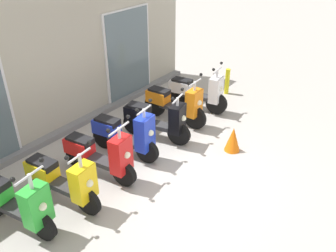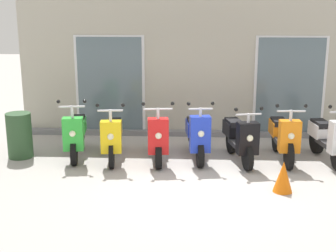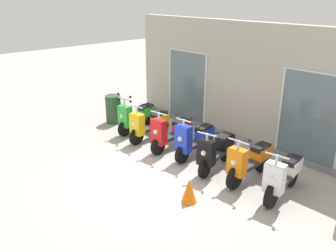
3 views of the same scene
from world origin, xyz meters
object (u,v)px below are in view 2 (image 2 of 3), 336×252
object	(u,v)px
scooter_black	(240,137)
trash_bin	(20,135)
scooter_blue	(197,135)
scooter_white	(329,138)
scooter_yellow	(113,136)
scooter_green	(76,134)
scooter_orange	(283,136)
scooter_red	(157,137)
traffic_cone	(283,177)

from	to	relation	value
scooter_black	trash_bin	world-z (taller)	scooter_black
scooter_blue	scooter_white	bearing A→B (deg)	-0.92
scooter_yellow	scooter_white	bearing A→B (deg)	1.10
scooter_green	scooter_orange	xyz separation A→B (m)	(4.08, 0.02, 0.00)
scooter_red	scooter_orange	distance (m)	2.46
scooter_green	traffic_cone	distance (m)	4.13
scooter_red	scooter_black	xyz separation A→B (m)	(1.60, -0.03, 0.02)
scooter_blue	scooter_white	distance (m)	2.54
traffic_cone	scooter_red	bearing A→B (deg)	145.02
scooter_yellow	scooter_blue	distance (m)	1.65
scooter_yellow	scooter_red	size ratio (longest dim) A/B	1.00
scooter_black	scooter_white	world-z (taller)	scooter_white
scooter_orange	scooter_white	size ratio (longest dim) A/B	1.04
traffic_cone	scooter_green	bearing A→B (deg)	156.97
scooter_white	scooter_green	bearing A→B (deg)	179.52
traffic_cone	scooter_black	bearing A→B (deg)	111.05
scooter_orange	traffic_cone	world-z (taller)	scooter_orange
scooter_red	traffic_cone	size ratio (longest dim) A/B	2.99
scooter_blue	scooter_orange	world-z (taller)	scooter_blue
scooter_black	scooter_white	size ratio (longest dim) A/B	0.97
scooter_orange	traffic_cone	distance (m)	1.67
scooter_green	scooter_black	bearing A→B (deg)	-2.20
scooter_green	traffic_cone	size ratio (longest dim) A/B	2.92
scooter_green	scooter_red	xyz separation A→B (m)	(1.62, -0.09, -0.02)
scooter_yellow	scooter_green	bearing A→B (deg)	170.82
scooter_green	scooter_white	world-z (taller)	scooter_green
scooter_green	scooter_black	size ratio (longest dim) A/B	0.99
scooter_yellow	scooter_black	size ratio (longest dim) A/B	1.01
scooter_red	scooter_orange	world-z (taller)	scooter_red
scooter_green	scooter_white	size ratio (longest dim) A/B	0.95
scooter_blue	traffic_cone	bearing A→B (deg)	-49.11
scooter_red	scooter_blue	distance (m)	0.78
trash_bin	traffic_cone	bearing A→B (deg)	-17.57
scooter_orange	trash_bin	bearing A→B (deg)	-179.23
scooter_green	scooter_orange	distance (m)	4.08
scooter_yellow	scooter_red	distance (m)	0.87
scooter_green	trash_bin	world-z (taller)	scooter_green
scooter_green	scooter_white	xyz separation A→B (m)	(4.94, -0.04, -0.02)
scooter_green	scooter_yellow	bearing A→B (deg)	-9.18
scooter_yellow	scooter_blue	size ratio (longest dim) A/B	1.01
scooter_red	traffic_cone	distance (m)	2.66
scooter_red	scooter_blue	size ratio (longest dim) A/B	1.02
scooter_blue	traffic_cone	xyz separation A→B (m)	(1.40, -1.61, -0.23)
scooter_blue	trash_bin	world-z (taller)	scooter_blue
scooter_red	scooter_green	bearing A→B (deg)	176.73
traffic_cone	scooter_blue	bearing A→B (deg)	130.89
trash_bin	scooter_red	bearing A→B (deg)	-0.80
scooter_red	scooter_black	world-z (taller)	scooter_red
scooter_white	traffic_cone	world-z (taller)	scooter_white
scooter_blue	scooter_black	world-z (taller)	scooter_blue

